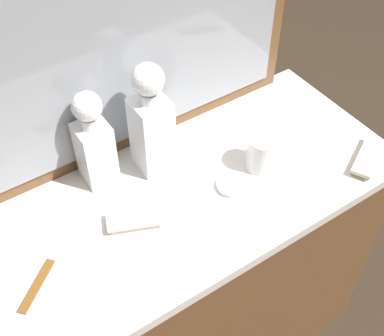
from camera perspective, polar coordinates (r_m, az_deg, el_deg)
name	(u,v)px	position (r m, az deg, el deg)	size (l,w,h in m)	color
ground_plane	(192,336)	(2.04, 0.00, -17.94)	(6.00, 6.00, 0.00)	#2D2319
dresser	(192,276)	(1.67, 0.00, -11.77)	(1.10, 0.51, 0.83)	brown
dresser_mirror	(137,51)	(1.30, -5.98, 12.58)	(0.92, 0.03, 0.57)	brown
crystal_decanter_center	(94,147)	(1.31, -10.63, 2.32)	(0.08, 0.08, 0.27)	white
crystal_decanter_rear	(152,128)	(1.31, -4.45, 4.37)	(0.09, 0.09, 0.32)	white
crystal_tumbler_front	(262,154)	(1.37, 7.70, 1.58)	(0.08, 0.08, 0.10)	white
silver_brush_rear	(134,220)	(1.26, -6.37, -5.67)	(0.14, 0.11, 0.02)	#B7A88C
silver_brush_right	(368,158)	(1.47, 18.71, 1.06)	(0.16, 0.12, 0.02)	#B7A88C
porcelain_dish	(232,185)	(1.34, 4.44, -1.91)	(0.08, 0.08, 0.01)	silver
tortoiseshell_comb	(37,286)	(1.22, -16.64, -12.24)	(0.12, 0.10, 0.01)	brown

